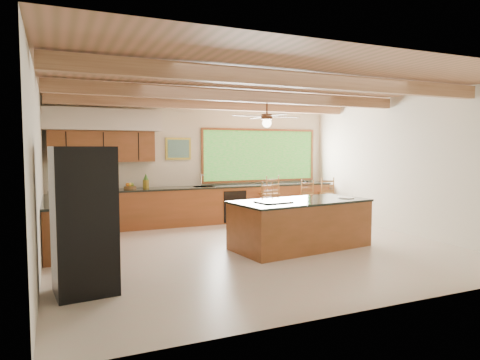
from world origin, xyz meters
name	(u,v)px	position (x,y,z in m)	size (l,w,h in m)	color
ground	(255,249)	(0.00, 0.00, 0.00)	(7.20, 7.20, 0.00)	beige
room_shell	(233,130)	(-0.17, 0.65, 2.21)	(7.27, 6.54, 3.02)	beige
counter_run	(176,209)	(-0.82, 2.52, 0.46)	(7.12, 3.10, 1.27)	brown
island	(300,224)	(0.82, -0.26, 0.45)	(2.70, 1.52, 0.92)	brown
refrigerator	(84,220)	(-3.05, -1.30, 0.94)	(0.80, 0.79, 1.89)	black
bar_stool_a	(263,201)	(0.96, 1.56, 0.66)	(0.49, 0.49, 1.11)	brown
bar_stool_b	(270,195)	(1.57, 2.39, 0.70)	(0.43, 0.43, 1.19)	brown
bar_stool_c	(308,196)	(2.68, 2.39, 0.62)	(0.50, 0.50, 1.05)	brown
bar_stool_d	(327,194)	(3.30, 2.39, 0.65)	(0.52, 0.52, 1.10)	brown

